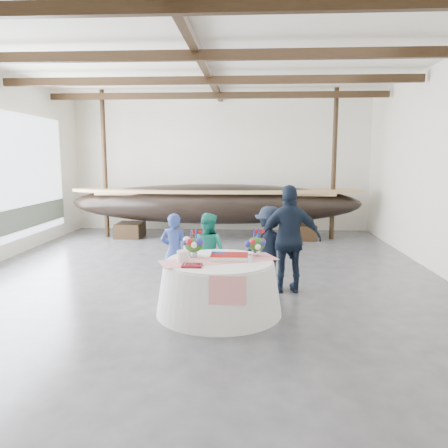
{
  "coord_description": "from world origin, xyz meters",
  "views": [
    {
      "loc": [
        0.96,
        -8.98,
        2.47
      ],
      "look_at": [
        0.49,
        -0.83,
        1.23
      ],
      "focal_mm": 35.0,
      "sensor_mm": 36.0,
      "label": 1
    }
  ],
  "objects": [
    {
      "name": "floor",
      "position": [
        0.0,
        0.0,
        0.0
      ],
      "size": [
        10.0,
        12.0,
        0.01
      ],
      "primitive_type": "cube",
      "color": "#3D3D42",
      "rests_on": "ground"
    },
    {
      "name": "wall_back",
      "position": [
        0.0,
        6.0,
        2.25
      ],
      "size": [
        10.0,
        0.02,
        4.5
      ],
      "primitive_type": "cube",
      "color": "silver",
      "rests_on": "ground"
    },
    {
      "name": "wall_front",
      "position": [
        0.0,
        -6.0,
        2.25
      ],
      "size": [
        10.0,
        0.02,
        4.5
      ],
      "primitive_type": "cube",
      "color": "silver",
      "rests_on": "ground"
    },
    {
      "name": "ceiling",
      "position": [
        0.0,
        0.0,
        4.5
      ],
      "size": [
        10.0,
        12.0,
        0.01
      ],
      "primitive_type": "cube",
      "color": "white",
      "rests_on": "wall_back"
    },
    {
      "name": "pavilion_structure",
      "position": [
        0.0,
        0.76,
        4.0
      ],
      "size": [
        9.8,
        11.76,
        4.5
      ],
      "color": "black",
      "rests_on": "ground"
    },
    {
      "name": "longboat_display",
      "position": [
        -0.08,
        4.38,
        1.07
      ],
      "size": [
        8.95,
        1.79,
        1.68
      ],
      "color": "black",
      "rests_on": "ground"
    },
    {
      "name": "banquet_table",
      "position": [
        0.49,
        -2.23,
        0.43
      ],
      "size": [
        2.01,
        2.01,
        0.86
      ],
      "color": "white",
      "rests_on": "ground"
    },
    {
      "name": "tabletop_items",
      "position": [
        0.51,
        -2.05,
        1.01
      ],
      "size": [
        1.93,
        1.2,
        0.4
      ],
      "color": "red",
      "rests_on": "banquet_table"
    },
    {
      "name": "guest_woman_blue",
      "position": [
        -0.43,
        -1.04,
        0.73
      ],
      "size": [
        0.56,
        0.4,
        1.46
      ],
      "primitive_type": "imported",
      "rotation": [
        0.0,
        0.0,
        3.05
      ],
      "color": "navy",
      "rests_on": "ground"
    },
    {
      "name": "guest_woman_teal",
      "position": [
        0.19,
        -0.98,
        0.73
      ],
      "size": [
        0.87,
        0.78,
        1.46
      ],
      "primitive_type": "imported",
      "rotation": [
        0.0,
        0.0,
        2.74
      ],
      "color": "#1C937D",
      "rests_on": "ground"
    },
    {
      "name": "guest_man_left",
      "position": [
        1.36,
        -0.76,
        0.78
      ],
      "size": [
        1.13,
        0.84,
        1.56
      ],
      "primitive_type": "imported",
      "rotation": [
        0.0,
        0.0,
        2.86
      ],
      "color": "black",
      "rests_on": "ground"
    },
    {
      "name": "guest_man_right",
      "position": [
        1.71,
        -1.07,
        0.99
      ],
      "size": [
        1.21,
        0.61,
        1.99
      ],
      "primitive_type": "imported",
      "rotation": [
        0.0,
        0.0,
        3.25
      ],
      "color": "black",
      "rests_on": "ground"
    }
  ]
}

